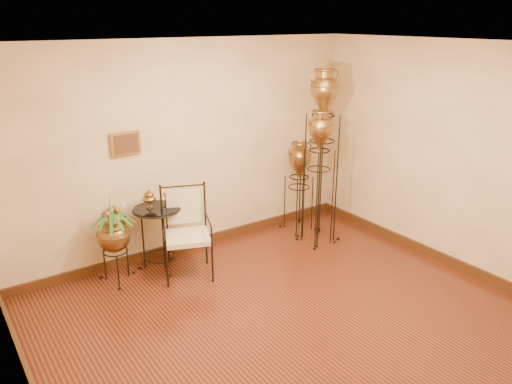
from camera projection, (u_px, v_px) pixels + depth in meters
ground at (308, 334)px, 5.05m from camera, size 5.00×5.00×0.00m
room_shell at (314, 170)px, 4.47m from camera, size 5.02×5.02×2.81m
amphora_tall at (321, 156)px, 6.82m from camera, size 0.61×0.61×2.43m
amphora_mid at (318, 177)px, 6.81m from camera, size 0.43×0.43×1.91m
amphora_short at (299, 186)px, 7.35m from camera, size 0.43×0.43×1.37m
planter_urn at (113, 233)px, 5.86m from camera, size 0.62×0.62×1.14m
armchair at (187, 234)px, 6.04m from camera, size 0.78×0.76×1.10m
side_table at (159, 237)px, 6.23m from camera, size 0.75×0.75×1.04m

